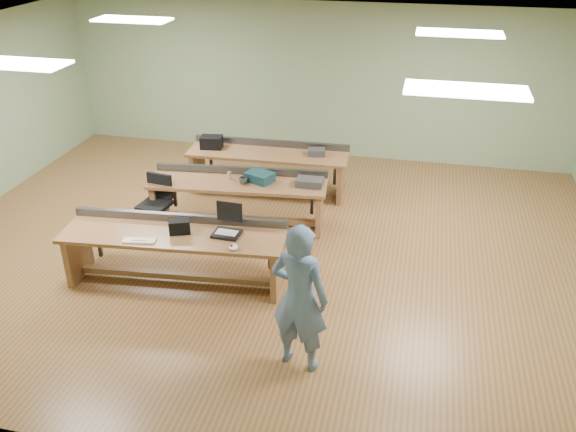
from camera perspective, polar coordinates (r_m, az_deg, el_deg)
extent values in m
plane|color=brown|center=(9.16, -2.20, -2.96)|extent=(10.00, 10.00, 0.00)
plane|color=silver|center=(8.08, -2.58, 15.75)|extent=(10.00, 10.00, 0.00)
cube|color=gray|center=(12.22, 2.60, 12.52)|extent=(10.00, 0.04, 3.00)
cube|color=gray|center=(5.23, -13.98, -10.25)|extent=(10.00, 0.04, 3.00)
cube|color=white|center=(7.84, -24.11, 12.90)|extent=(1.20, 0.50, 0.03)
cube|color=white|center=(10.36, -14.37, 17.37)|extent=(1.20, 0.50, 0.03)
cube|color=white|center=(6.36, 16.32, 11.24)|extent=(1.20, 0.50, 0.03)
cube|color=white|center=(9.28, 15.75, 16.14)|extent=(1.20, 0.50, 0.03)
cube|color=olive|center=(8.13, -10.70, -1.78)|extent=(3.01, 1.05, 0.05)
cube|color=olive|center=(8.82, -19.06, -3.26)|extent=(0.14, 0.69, 0.70)
cube|color=olive|center=(8.03, -1.04, -4.79)|extent=(0.14, 0.69, 0.70)
cube|color=olive|center=(8.45, -10.34, -5.49)|extent=(2.65, 0.34, 0.08)
cube|color=#47494E|center=(8.39, -10.04, -0.14)|extent=(2.95, 0.35, 0.11)
cube|color=olive|center=(9.51, -4.73, 3.07)|extent=(2.84, 1.02, 0.05)
cube|color=olive|center=(10.00, -11.91, 1.43)|extent=(0.14, 0.65, 0.70)
cube|color=olive|center=(9.51, 2.98, 0.63)|extent=(0.14, 0.65, 0.70)
cube|color=olive|center=(9.78, -4.59, -0.27)|extent=(2.47, 0.35, 0.08)
cube|color=#47494E|center=(9.78, -4.37, 4.29)|extent=(2.77, 0.36, 0.11)
cube|color=olive|center=(10.62, -1.92, 5.82)|extent=(2.82, 0.84, 0.05)
cube|color=olive|center=(11.11, -8.45, 4.43)|extent=(0.10, 0.65, 0.70)
cube|color=olive|center=(10.58, 4.99, 3.42)|extent=(0.10, 0.65, 0.70)
cube|color=olive|center=(10.87, -1.87, 2.75)|extent=(2.50, 0.18, 0.08)
cube|color=#47494E|center=(10.90, -1.54, 6.84)|extent=(2.80, 0.17, 0.11)
imported|color=slate|center=(6.52, 1.08, -7.67)|extent=(0.71, 0.54, 1.76)
cube|color=black|center=(7.98, -5.76, -1.67)|extent=(0.36, 0.30, 0.04)
cube|color=black|center=(7.97, -5.49, 0.41)|extent=(0.35, 0.03, 0.28)
cube|color=silver|center=(8.02, -13.75, -2.27)|extent=(0.43, 0.20, 0.02)
ellipsoid|color=white|center=(7.65, -5.14, -2.93)|extent=(0.16, 0.17, 0.06)
cube|color=black|center=(8.09, -10.12, -0.97)|extent=(0.32, 0.26, 0.18)
cylinder|color=black|center=(9.67, -12.25, -0.35)|extent=(0.06, 0.06, 0.46)
cube|color=black|center=(9.56, -12.40, 0.97)|extent=(0.49, 0.49, 0.06)
cube|color=black|center=(9.61, -11.90, 2.82)|extent=(0.42, 0.11, 0.39)
cylinder|color=black|center=(9.76, -12.14, -1.38)|extent=(0.56, 0.56, 0.06)
cube|color=#13343E|center=(9.48, -2.68, 3.68)|extent=(0.49, 0.44, 0.14)
cube|color=#343437|center=(9.33, 2.04, 3.19)|extent=(0.41, 0.26, 0.11)
imported|color=#343437|center=(9.41, -4.22, 3.33)|extent=(0.17, 0.17, 0.10)
cylinder|color=silver|center=(9.60, -5.52, 3.82)|extent=(0.07, 0.07, 0.12)
cube|color=black|center=(10.87, -7.17, 6.87)|extent=(0.40, 0.31, 0.21)
cube|color=#343437|center=(10.49, 2.69, 5.99)|extent=(0.32, 0.26, 0.12)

